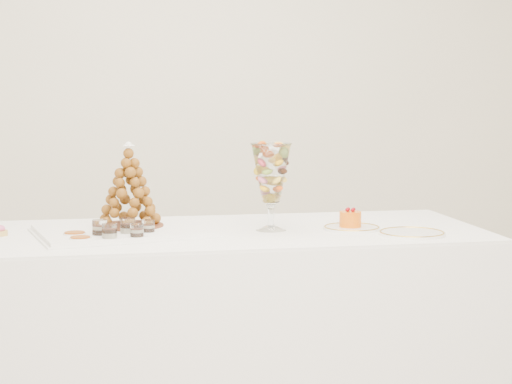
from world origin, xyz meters
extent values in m
cube|color=white|center=(0.00, 2.00, 1.40)|extent=(4.50, 0.04, 2.80)
cube|color=white|center=(0.00, -2.00, 1.40)|extent=(4.50, 0.04, 2.80)
cube|color=white|center=(-0.03, 0.24, 0.40)|extent=(2.15, 0.88, 0.80)
cube|color=white|center=(-0.03, 0.24, 0.81)|extent=(2.14, 0.88, 0.01)
cube|color=white|center=(-0.40, 0.24, 0.82)|extent=(0.71, 0.59, 0.02)
cylinder|color=white|center=(0.19, 0.21, 0.82)|extent=(0.12, 0.12, 0.02)
cylinder|color=white|center=(0.19, 0.21, 0.87)|extent=(0.03, 0.03, 0.08)
sphere|color=white|center=(0.19, 0.21, 0.92)|extent=(0.04, 0.04, 0.04)
cylinder|color=white|center=(0.51, 0.16, 0.82)|extent=(0.23, 0.23, 0.01)
cylinder|color=white|center=(0.70, -0.01, 0.82)|extent=(0.26, 0.26, 0.01)
cylinder|color=white|center=(-0.49, 0.10, 0.85)|extent=(0.07, 0.07, 0.08)
cylinder|color=white|center=(-0.38, 0.13, 0.85)|extent=(0.07, 0.07, 0.08)
cylinder|color=white|center=(-0.31, 0.14, 0.85)|extent=(0.05, 0.05, 0.07)
cylinder|color=white|center=(-0.46, 0.03, 0.85)|extent=(0.06, 0.06, 0.07)
cylinder|color=white|center=(-0.36, 0.04, 0.85)|extent=(0.06, 0.06, 0.07)
cylinder|color=white|center=(-0.58, 0.13, 0.83)|extent=(0.09, 0.09, 0.03)
cylinder|color=white|center=(-0.56, 0.03, 0.82)|extent=(0.08, 0.08, 0.02)
cylinder|color=brown|center=(-0.37, 0.29, 0.84)|extent=(0.27, 0.27, 0.01)
cone|color=brown|center=(-0.37, 0.29, 1.00)|extent=(0.24, 0.24, 0.32)
sphere|color=white|center=(-0.37, 0.29, 1.15)|extent=(0.03, 0.03, 0.03)
cylinder|color=orange|center=(0.50, 0.17, 0.85)|extent=(0.09, 0.09, 0.06)
sphere|color=maroon|center=(0.52, 0.17, 0.89)|extent=(0.02, 0.02, 0.02)
sphere|color=maroon|center=(0.50, 0.18, 0.89)|extent=(0.02, 0.02, 0.02)
sphere|color=maroon|center=(0.49, 0.16, 0.89)|extent=(0.02, 0.02, 0.02)
sphere|color=maroon|center=(0.51, 0.15, 0.89)|extent=(0.02, 0.02, 0.02)
camera|label=1|loc=(-0.53, -3.09, 1.36)|focal=60.00mm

